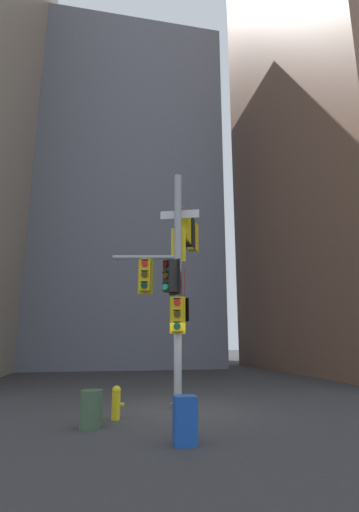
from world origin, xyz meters
name	(u,v)px	position (x,y,z in m)	size (l,w,h in m)	color
ground	(178,409)	(0.00, 0.00, 0.00)	(120.00, 120.00, 0.00)	#38383A
building_mid_block	(114,210)	(-1.85, 22.13, 14.00)	(16.35, 16.35, 28.01)	slate
signal_pole_assembly	(177,265)	(0.07, 0.45, 4.43)	(3.35, 2.98, 7.46)	#9EA0A3
fire_hydrant	(116,402)	(-1.85, -1.13, 0.44)	(0.33, 0.23, 0.83)	yellow
newspaper_box	(185,420)	(-0.59, -3.78, 0.46)	(0.45, 0.36, 0.92)	#194CB2
trash_bin	(91,409)	(-2.45, -1.96, 0.42)	(0.52, 0.52, 0.84)	#3F593F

